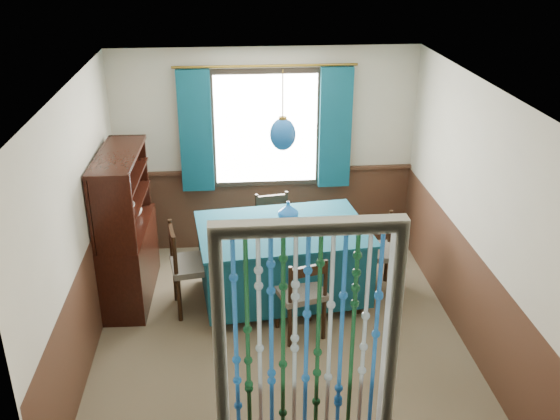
{
  "coord_description": "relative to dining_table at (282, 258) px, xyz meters",
  "views": [
    {
      "loc": [
        -0.44,
        -5.13,
        3.69
      ],
      "look_at": [
        0.04,
        0.51,
        1.15
      ],
      "focal_mm": 40.0,
      "sensor_mm": 36.0,
      "label": 1
    }
  ],
  "objects": [
    {
      "name": "vase_sideboard",
      "position": [
        -1.59,
        0.5,
        0.44
      ],
      "size": [
        0.24,
        0.24,
        0.2
      ],
      "primitive_type": "imported",
      "rotation": [
        0.0,
        0.0,
        -0.35
      ],
      "color": "beige",
      "rests_on": "sideboard"
    },
    {
      "name": "wall_left",
      "position": [
        -1.89,
        -0.71,
        0.76
      ],
      "size": [
        0.0,
        4.0,
        4.0
      ],
      "primitive_type": "plane",
      "rotation": [
        1.57,
        0.0,
        1.57
      ],
      "color": "beige",
      "rests_on": "ground"
    },
    {
      "name": "doorway",
      "position": [
        -0.09,
        -2.65,
        0.56
      ],
      "size": [
        1.16,
        0.12,
        2.18
      ],
      "primitive_type": null,
      "color": "silver",
      "rests_on": "ground"
    },
    {
      "name": "bowl_shelf",
      "position": [
        -1.59,
        0.01,
        0.67
      ],
      "size": [
        0.24,
        0.24,
        0.05
      ],
      "primitive_type": "imported",
      "rotation": [
        0.0,
        0.0,
        0.18
      ],
      "color": "beige",
      "rests_on": "sideboard"
    },
    {
      "name": "wainscot_back",
      "position": [
        -0.09,
        1.27,
        0.01
      ],
      "size": [
        3.6,
        0.0,
        3.6
      ],
      "primitive_type": "plane",
      "rotation": [
        1.57,
        0.0,
        0.0
      ],
      "color": "#44281A",
      "rests_on": "ground"
    },
    {
      "name": "sideboard",
      "position": [
        -1.65,
        0.2,
        0.09
      ],
      "size": [
        0.47,
        1.27,
        1.65
      ],
      "rotation": [
        0.0,
        0.0,
        -0.03
      ],
      "color": "black",
      "rests_on": "floor"
    },
    {
      "name": "wall_right",
      "position": [
        1.71,
        -0.71,
        0.76
      ],
      "size": [
        0.0,
        4.0,
        4.0
      ],
      "primitive_type": "plane",
      "rotation": [
        1.57,
        0.0,
        -1.57
      ],
      "color": "beige",
      "rests_on": "ground"
    },
    {
      "name": "window",
      "position": [
        -0.09,
        1.24,
        1.06
      ],
      "size": [
        1.32,
        0.12,
        1.42
      ],
      "primitive_type": "cube",
      "color": "black",
      "rests_on": "wall_back"
    },
    {
      "name": "wall_front",
      "position": [
        -0.09,
        -2.71,
        0.76
      ],
      "size": [
        3.6,
        0.0,
        3.6
      ],
      "primitive_type": "plane",
      "rotation": [
        -1.57,
        0.0,
        0.0
      ],
      "color": "beige",
      "rests_on": "ground"
    },
    {
      "name": "wainscot_right",
      "position": [
        1.7,
        -0.71,
        0.01
      ],
      "size": [
        0.0,
        4.0,
        4.0
      ],
      "primitive_type": "plane",
      "rotation": [
        1.57,
        0.0,
        -1.57
      ],
      "color": "#44281A",
      "rests_on": "ground"
    },
    {
      "name": "chair_right",
      "position": [
        1.06,
        0.08,
        -0.01
      ],
      "size": [
        0.44,
        0.46,
        0.89
      ],
      "rotation": [
        0.0,
        0.0,
        1.51
      ],
      "color": "black",
      "rests_on": "floor"
    },
    {
      "name": "chair_left",
      "position": [
        -0.97,
        -0.13,
        0.03
      ],
      "size": [
        0.53,
        0.55,
        0.97
      ],
      "rotation": [
        0.0,
        0.0,
        -1.4
      ],
      "color": "black",
      "rests_on": "floor"
    },
    {
      "name": "floor",
      "position": [
        -0.09,
        -0.71,
        -0.49
      ],
      "size": [
        4.0,
        4.0,
        0.0
      ],
      "primitive_type": "plane",
      "color": "brown",
      "rests_on": "ground"
    },
    {
      "name": "chair_far",
      "position": [
        -0.03,
        0.71,
        -0.01
      ],
      "size": [
        0.5,
        0.48,
        0.89
      ],
      "rotation": [
        0.0,
        0.0,
        3.3
      ],
      "color": "black",
      "rests_on": "floor"
    },
    {
      "name": "wall_back",
      "position": [
        -0.09,
        1.29,
        0.76
      ],
      "size": [
        3.6,
        0.0,
        3.6
      ],
      "primitive_type": "plane",
      "rotation": [
        1.57,
        0.0,
        0.0
      ],
      "color": "beige",
      "rests_on": "ground"
    },
    {
      "name": "dining_table",
      "position": [
        0.0,
        0.0,
        0.0
      ],
      "size": [
        1.88,
        1.4,
        0.85
      ],
      "rotation": [
        0.0,
        0.0,
        0.11
      ],
      "color": "#0F404F",
      "rests_on": "floor"
    },
    {
      "name": "pendant_lamp",
      "position": [
        -0.0,
        0.0,
        1.38
      ],
      "size": [
        0.26,
        0.26,
        0.79
      ],
      "color": "olive",
      "rests_on": "ceiling"
    },
    {
      "name": "chair_near",
      "position": [
        0.12,
        -0.7,
        -0.01
      ],
      "size": [
        0.54,
        0.52,
        0.89
      ],
      "rotation": [
        0.0,
        0.0,
        0.28
      ],
      "color": "black",
      "rests_on": "floor"
    },
    {
      "name": "ceiling",
      "position": [
        -0.09,
        -0.71,
        2.01
      ],
      "size": [
        4.0,
        4.0,
        0.0
      ],
      "primitive_type": "plane",
      "rotation": [
        3.14,
        0.0,
        0.0
      ],
      "color": "silver",
      "rests_on": "ground"
    },
    {
      "name": "wainscot_left",
      "position": [
        -1.87,
        -0.71,
        0.01
      ],
      "size": [
        0.0,
        4.0,
        4.0
      ],
      "primitive_type": "plane",
      "rotation": [
        1.57,
        0.0,
        1.57
      ],
      "color": "#44281A",
      "rests_on": "ground"
    },
    {
      "name": "vase_table",
      "position": [
        0.07,
        0.15,
        0.47
      ],
      "size": [
        0.27,
        0.27,
        0.21
      ],
      "primitive_type": "imported",
      "rotation": [
        0.0,
        0.0,
        0.43
      ],
      "color": "#155095",
      "rests_on": "dining_table"
    }
  ]
}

